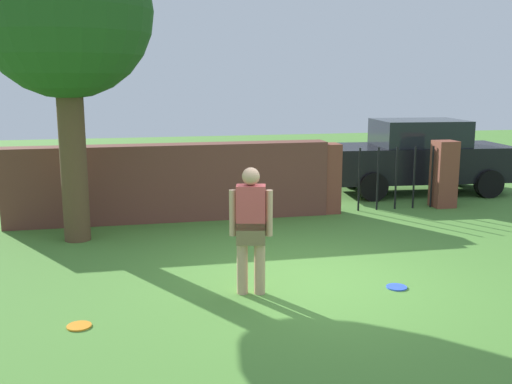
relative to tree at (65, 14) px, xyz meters
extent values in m
plane|color=#4C8433|center=(3.16, -2.74, -3.68)|extent=(40.00, 40.00, 0.00)
cube|color=brown|center=(1.66, 1.11, -2.95)|extent=(6.07, 0.50, 1.46)
cylinder|color=brown|center=(0.00, 0.00, -2.20)|extent=(0.43, 0.43, 2.98)
sphere|color=#23511E|center=(0.00, 0.00, 0.06)|extent=(2.78, 2.78, 2.78)
cylinder|color=tan|center=(2.47, -3.11, -3.26)|extent=(0.14, 0.14, 0.85)
cylinder|color=tan|center=(2.25, -3.06, -3.26)|extent=(0.14, 0.14, 0.85)
cube|color=olive|center=(2.36, -3.08, -2.88)|extent=(0.40, 0.30, 0.28)
cube|color=#CC4C4C|center=(2.36, -3.08, -2.56)|extent=(0.40, 0.30, 0.55)
sphere|color=tan|center=(2.36, -3.08, -2.17)|extent=(0.22, 0.22, 0.22)
cylinder|color=tan|center=(2.58, -3.13, -2.63)|extent=(0.09, 0.09, 0.58)
cylinder|color=tan|center=(2.14, -3.03, -2.63)|extent=(0.09, 0.09, 0.58)
cube|color=brown|center=(4.79, 1.11, -2.98)|extent=(0.44, 0.44, 1.40)
cube|color=brown|center=(7.35, 1.11, -2.98)|extent=(0.44, 0.44, 1.40)
cylinder|color=black|center=(5.06, 1.11, -3.03)|extent=(0.04, 0.04, 1.30)
cylinder|color=black|center=(5.46, 1.11, -3.03)|extent=(0.04, 0.04, 1.30)
cylinder|color=black|center=(5.87, 1.11, -3.03)|extent=(0.04, 0.04, 1.30)
cylinder|color=black|center=(6.27, 1.11, -3.03)|extent=(0.04, 0.04, 1.30)
cylinder|color=black|center=(6.68, 1.11, -3.03)|extent=(0.04, 0.04, 1.30)
cylinder|color=black|center=(7.08, 1.11, -3.03)|extent=(0.04, 0.04, 1.30)
cube|color=black|center=(7.57, 2.72, -2.96)|extent=(4.31, 2.01, 0.80)
cube|color=#1E2328|center=(7.57, 2.72, -2.26)|extent=(2.11, 1.64, 0.60)
cylinder|color=black|center=(9.00, 3.46, -3.36)|extent=(0.65, 0.27, 0.64)
cylinder|color=black|center=(8.87, 1.77, -3.36)|extent=(0.65, 0.27, 0.64)
cylinder|color=black|center=(6.27, 3.67, -3.36)|extent=(0.65, 0.27, 0.64)
cylinder|color=black|center=(6.15, 1.97, -3.36)|extent=(0.65, 0.27, 0.64)
cylinder|color=orange|center=(0.30, -3.69, -3.67)|extent=(0.27, 0.27, 0.02)
cylinder|color=blue|center=(4.26, -3.28, -3.67)|extent=(0.27, 0.27, 0.02)
camera|label=1|loc=(0.93, -10.10, -0.97)|focal=41.67mm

